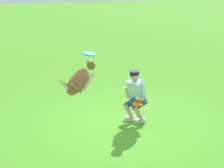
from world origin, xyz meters
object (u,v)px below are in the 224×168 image
person (135,95)px  frisbee_held (138,104)px  frisbee_flying (89,54)px  dog (79,80)px

person → frisbee_held: bearing=38.4°
frisbee_flying → frisbee_held: size_ratio=1.09×
person → frisbee_flying: frisbee_flying is taller
dog → frisbee_held: bearing=-10.0°
frisbee_flying → person: bearing=-138.1°
person → dog: dog is taller
person → frisbee_held: (0.06, 0.38, -0.09)m
frisbee_flying → dog: bearing=44.8°
dog → frisbee_flying: 0.53m
person → frisbee_held: size_ratio=5.41×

